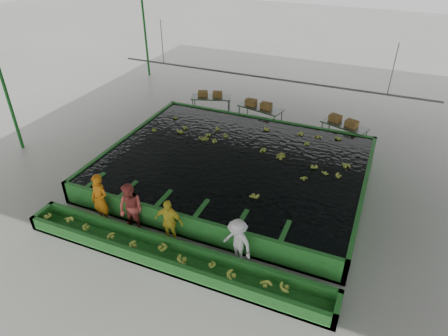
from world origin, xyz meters
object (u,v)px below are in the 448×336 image
at_px(worker_a, 100,199).
at_px(packing_table_mid, 260,116).
at_px(packing_table_right, 343,134).
at_px(box_stack_mid, 258,107).
at_px(sorting_trough, 171,256).
at_px(worker_c, 169,222).
at_px(packing_table_left, 211,105).
at_px(box_stack_left, 210,96).
at_px(worker_b, 131,209).
at_px(worker_d, 237,242).
at_px(box_stack_right, 343,124).
at_px(flotation_tank, 234,167).

relative_size(worker_a, packing_table_mid, 0.84).
height_order(packing_table_mid, packing_table_right, packing_table_mid).
bearing_deg(worker_a, box_stack_mid, 82.24).
height_order(worker_a, packing_table_mid, worker_a).
bearing_deg(sorting_trough, packing_table_mid, 93.10).
distance_m(worker_a, box_stack_mid, 9.44).
bearing_deg(worker_c, packing_table_left, 102.33).
xyz_separation_m(worker_a, box_stack_left, (-0.37, 9.56, 0.01)).
relative_size(worker_c, packing_table_right, 0.80).
distance_m(worker_c, box_stack_left, 10.01).
xyz_separation_m(worker_b, box_stack_mid, (1.21, 9.12, 0.10)).
height_order(worker_a, worker_d, worker_a).
bearing_deg(box_stack_left, packing_table_left, -8.54).
bearing_deg(box_stack_right, packing_table_left, 175.19).
distance_m(sorting_trough, packing_table_mid, 9.95).
bearing_deg(worker_c, packing_table_right, 61.11).
relative_size(worker_d, packing_table_left, 0.77).
distance_m(worker_a, packing_table_left, 9.56).
distance_m(flotation_tank, box_stack_mid, 4.90).
distance_m(packing_table_right, box_stack_mid, 4.23).
bearing_deg(packing_table_right, worker_a, -126.62).
height_order(flotation_tank, worker_c, worker_c).
relative_size(packing_table_left, box_stack_left, 1.63).
height_order(packing_table_right, box_stack_left, box_stack_left).
xyz_separation_m(worker_c, packing_table_mid, (-0.06, 9.13, -0.32)).
xyz_separation_m(box_stack_left, box_stack_right, (6.89, -0.58, -0.00)).
bearing_deg(box_stack_mid, worker_c, -88.94).
xyz_separation_m(packing_table_left, box_stack_mid, (2.73, -0.42, 0.53)).
bearing_deg(worker_a, packing_table_left, 98.98).
height_order(worker_d, box_stack_right, worker_d).
height_order(sorting_trough, worker_a, worker_a).
height_order(flotation_tank, packing_table_mid, packing_table_mid).
relative_size(packing_table_right, box_stack_left, 1.63).
xyz_separation_m(flotation_tank, box_stack_right, (3.45, 4.67, 0.48)).
distance_m(flotation_tank, box_stack_left, 6.30).
distance_m(sorting_trough, worker_c, 1.09).
bearing_deg(worker_a, flotation_tank, 61.59).
distance_m(worker_c, box_stack_mid, 9.13).
bearing_deg(packing_table_left, sorting_trough, -71.91).
xyz_separation_m(packing_table_left, box_stack_right, (6.83, -0.57, 0.46)).
xyz_separation_m(flotation_tank, worker_d, (1.82, -4.30, 0.34)).
distance_m(flotation_tank, packing_table_right, 5.81).
relative_size(sorting_trough, packing_table_mid, 4.55).
relative_size(worker_b, box_stack_left, 1.44).
xyz_separation_m(sorting_trough, worker_d, (1.82, 0.80, 0.54)).
bearing_deg(worker_c, box_stack_right, 61.80).
bearing_deg(worker_a, packing_table_mid, 81.62).
xyz_separation_m(packing_table_right, box_stack_right, (-0.10, 0.07, 0.47)).
bearing_deg(worker_d, sorting_trough, -135.12).
bearing_deg(box_stack_left, worker_b, -80.59).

